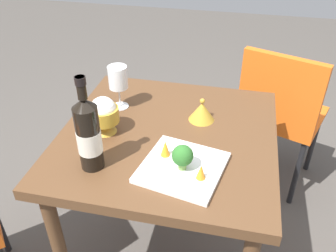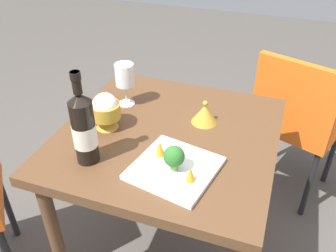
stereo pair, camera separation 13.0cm
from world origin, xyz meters
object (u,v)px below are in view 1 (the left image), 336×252
serving_plate (182,167)px  carrot_garnish_left (165,148)px  wine_bottle (88,134)px  rice_bowl (104,114)px  chair_near_window (280,109)px  carrot_garnish_right (201,172)px  broccoli_floret (183,156)px  rice_bowl_lid (202,111)px  wine_glass (118,78)px

serving_plate → carrot_garnish_left: 0.08m
wine_bottle → rice_bowl: wine_bottle is taller
wine_bottle → carrot_garnish_left: bearing=20.6°
wine_bottle → chair_near_window: bearing=52.4°
chair_near_window → serving_plate: size_ratio=2.89×
rice_bowl → carrot_garnish_right: (0.38, -0.19, -0.03)m
broccoli_floret → rice_bowl_lid: bearing=86.9°
wine_bottle → broccoli_floret: (0.29, 0.03, -0.06)m
rice_bowl → rice_bowl_lid: (0.34, 0.15, -0.04)m
chair_near_window → carrot_garnish_right: bearing=-89.1°
broccoli_floret → wine_bottle: bearing=-173.9°
wine_glass → carrot_garnish_left: 0.39m
rice_bowl → rice_bowl_lid: rice_bowl is taller
rice_bowl → carrot_garnish_right: 0.43m
chair_near_window → carrot_garnish_left: bearing=-99.0°
carrot_garnish_right → wine_bottle: bearing=179.8°
chair_near_window → broccoli_floret: 0.95m
rice_bowl → carrot_garnish_left: bearing=-23.1°
wine_glass → rice_bowl: 0.19m
wine_glass → carrot_garnish_left: bearing=-48.2°
wine_bottle → rice_bowl_lid: size_ratio=3.21×
wine_bottle → broccoli_floret: bearing=6.1°
wine_glass → rice_bowl_lid: size_ratio=1.79×
carrot_garnish_left → carrot_garnish_right: bearing=-33.2°
broccoli_floret → rice_bowl: bearing=153.2°
wine_glass → broccoli_floret: 0.47m
wine_bottle → carrot_garnish_right: size_ratio=6.27×
wine_glass → carrot_garnish_right: (0.38, -0.37, -0.09)m
rice_bowl_lid → carrot_garnish_right: bearing=-82.4°
wine_bottle → rice_bowl_lid: bearing=48.5°
wine_glass → broccoli_floret: size_ratio=2.09×
carrot_garnish_left → carrot_garnish_right: carrot_garnish_left is taller
serving_plate → broccoli_floret: bearing=-83.2°
wine_glass → carrot_garnish_left: wine_glass is taller
serving_plate → carrot_garnish_left: bearing=148.4°
chair_near_window → rice_bowl_lid: chair_near_window is taller
rice_bowl → serving_plate: 0.36m
serving_plate → rice_bowl: bearing=155.0°
chair_near_window → carrot_garnish_left: (-0.44, -0.77, 0.26)m
serving_plate → broccoli_floret: broccoli_floret is taller
rice_bowl_lid → broccoli_floret: (-0.02, -0.31, 0.03)m
wine_bottle → rice_bowl: 0.20m
rice_bowl_lid → serving_plate: rice_bowl_lid is taller
broccoli_floret → serving_plate: bearing=96.8°
chair_near_window → carrot_garnish_left: size_ratio=14.98×
wine_glass → wine_bottle: bearing=-85.0°
serving_plate → carrot_garnish_left: (-0.07, 0.04, 0.04)m
wine_bottle → serving_plate: 0.31m
broccoli_floret → carrot_garnish_left: size_ratio=1.51×
chair_near_window → carrot_garnish_right: (-0.31, -0.86, 0.25)m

